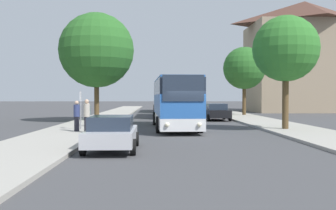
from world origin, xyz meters
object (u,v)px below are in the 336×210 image
pedestrian_walking_back (87,116)px  tree_left_far (96,64)px  parked_car_left_curb (112,132)px  parked_car_right_near (216,112)px  pedestrian_waiting_far (88,114)px  bus_front (175,102)px  bus_rear (163,99)px  pedestrian_waiting_near (77,116)px  tree_right_near (286,49)px  tree_right_mid (244,68)px  tree_left_near (97,50)px  bus_stop_sign (81,105)px  parked_car_right_far (208,110)px  bus_middle (167,100)px

pedestrian_walking_back → tree_left_far: tree_left_far is taller
parked_car_left_curb → parked_car_right_near: bearing=69.3°
pedestrian_waiting_far → tree_left_far: (-0.84, 9.33, 4.30)m
bus_front → bus_rear: 29.63m
pedestrian_waiting_near → tree_right_near: bearing=55.5°
parked_car_right_near → tree_right_mid: bearing=-121.0°
pedestrian_waiting_far → tree_right_mid: size_ratio=0.21×
pedestrian_waiting_far → tree_left_near: (-0.34, 6.31, 5.17)m
bus_front → tree_left_near: size_ratio=1.23×
bus_rear → pedestrian_waiting_near: (-5.58, -33.21, -0.77)m
bus_stop_sign → tree_right_near: (12.88, 0.24, 3.56)m
parked_car_right_near → tree_left_far: 12.00m
tree_left_near → pedestrian_waiting_near: bearing=-87.6°
parked_car_right_near → bus_stop_sign: bus_stop_sign is taller
tree_left_far → pedestrian_walking_back: bearing=-83.3°
tree_left_near → tree_right_near: (13.32, -9.07, -0.93)m
parked_car_right_far → pedestrian_waiting_far: pedestrian_waiting_far is taller
parked_car_left_curb → bus_rear: bearing=85.6°
bus_rear → tree_left_near: 23.89m
parked_car_right_near → tree_left_far: size_ratio=0.61×
pedestrian_waiting_far → parked_car_right_near: bearing=-153.9°
parked_car_right_near → pedestrian_waiting_near: pedestrian_waiting_near is taller
bus_middle → bus_rear: bearing=90.3°
bus_rear → tree_right_mid: size_ratio=1.57×
parked_car_right_near → pedestrian_waiting_far: size_ratio=2.71×
parked_car_right_near → pedestrian_walking_back: (-9.41, -13.42, 0.32)m
tree_right_mid → bus_rear: bearing=124.2°
pedestrian_waiting_near → bus_middle: bearing=122.1°
pedestrian_waiting_near → tree_right_near: size_ratio=0.25×
parked_car_left_curb → tree_right_near: tree_right_near is taller
tree_right_mid → parked_car_left_curb: bearing=-112.7°
pedestrian_waiting_far → tree_left_far: tree_left_far is taller
parked_car_left_curb → tree_right_near: size_ratio=0.63×
parked_car_right_far → bus_stop_sign: (-10.23, -17.84, 0.92)m
bus_rear → tree_right_mid: bearing=-56.0°
bus_front → parked_car_left_curb: bearing=-107.9°
bus_rear → tree_left_far: bearing=-108.5°
parked_car_left_curb → pedestrian_waiting_near: pedestrian_waiting_near is taller
tree_left_near → tree_left_far: tree_left_near is taller
parked_car_right_far → tree_left_far: size_ratio=0.65×
parked_car_right_near → tree_right_near: bearing=101.9°
pedestrian_waiting_far → tree_right_mid: 22.07m
tree_left_far → tree_right_near: 18.36m
bus_middle → tree_left_far: 9.34m
parked_car_right_near → tree_left_near: tree_left_near is taller
bus_rear → bus_middle: bearing=-89.2°
parked_car_right_near → tree_right_mid: size_ratio=0.58×
parked_car_right_far → pedestrian_walking_back: 22.02m
tree_left_far → tree_right_near: (13.82, -12.09, -0.06)m
bus_rear → pedestrian_walking_back: bus_rear is taller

